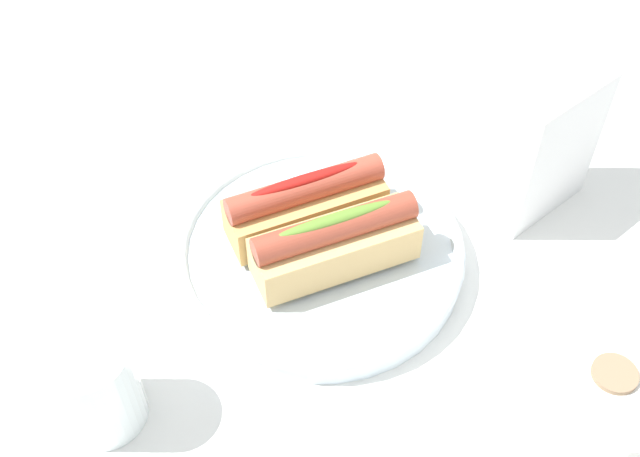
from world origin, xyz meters
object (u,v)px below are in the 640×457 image
serving_bowl (320,252)px  water_glass (96,388)px  hotdog_back (335,243)px  paper_towel_roll (589,422)px  napkin_box (547,148)px  hotdog_front (306,204)px

serving_bowl → water_glass: water_glass is taller
hotdog_back → paper_towel_roll: bearing=95.2°
napkin_box → serving_bowl: bearing=-19.8°
serving_bowl → napkin_box: 0.24m
water_glass → paper_towel_roll: size_ratio=0.67×
serving_bowl → hotdog_front: (-0.01, -0.03, 0.04)m
hotdog_front → water_glass: bearing=8.2°
hotdog_front → napkin_box: 0.24m
hotdog_front → water_glass: hotdog_front is taller
serving_bowl → water_glass: bearing=2.0°
hotdog_back → paper_towel_roll: 0.26m
hotdog_back → napkin_box: 0.23m
napkin_box → hotdog_front: bearing=-26.3°
water_glass → serving_bowl: bearing=-178.0°
paper_towel_roll → serving_bowl: bearing=-86.4°
hotdog_front → water_glass: (0.24, 0.04, -0.02)m
serving_bowl → hotdog_back: hotdog_back is taller
water_glass → paper_towel_roll: (-0.26, 0.27, 0.03)m
serving_bowl → hotdog_front: hotdog_front is taller
water_glass → paper_towel_roll: 0.38m
serving_bowl → hotdog_back: (0.01, 0.03, 0.04)m
hotdog_front → paper_towel_roll: bearing=92.3°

